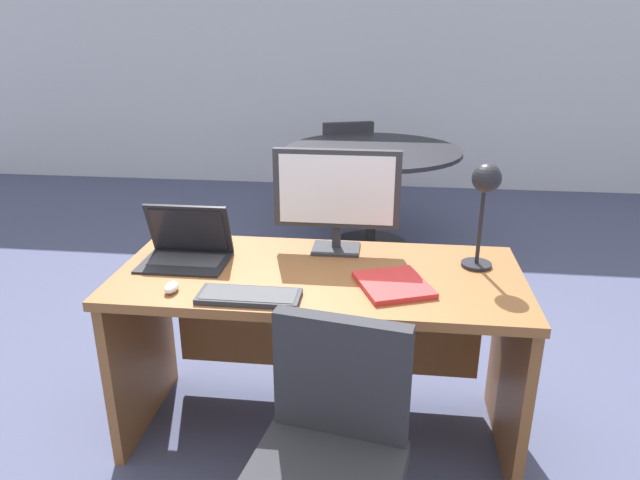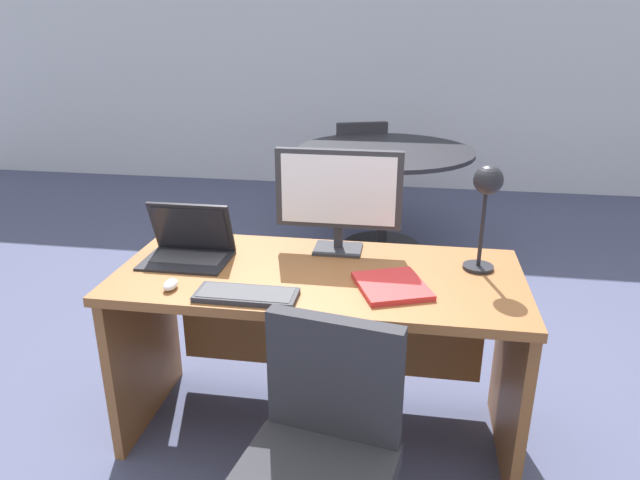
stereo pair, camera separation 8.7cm
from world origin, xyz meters
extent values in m
plane|color=#474C6B|center=(0.00, 1.50, 0.00)|extent=(12.00, 12.00, 0.00)
cube|color=silver|center=(0.00, 4.08, 1.40)|extent=(10.00, 0.10, 2.80)
cube|color=brown|center=(0.00, 0.00, 0.73)|extent=(1.58, 0.71, 0.04)
cube|color=brown|center=(-0.77, 0.00, 0.36)|extent=(0.04, 0.63, 0.72)
cube|color=brown|center=(0.77, 0.00, 0.36)|extent=(0.04, 0.63, 0.72)
cube|color=brown|center=(0.00, 0.27, 0.39)|extent=(1.39, 0.02, 0.50)
cube|color=#2D2D33|center=(0.05, 0.24, 0.76)|extent=(0.20, 0.16, 0.01)
cube|color=#2D2D33|center=(0.05, 0.25, 0.81)|extent=(0.04, 0.02, 0.10)
cube|color=#2D2D33|center=(0.05, 0.24, 1.02)|extent=(0.52, 0.04, 0.33)
cube|color=white|center=(0.05, 0.22, 1.02)|extent=(0.47, 0.00, 0.29)
cube|color=black|center=(-0.55, 0.02, 0.76)|extent=(0.34, 0.25, 0.01)
cube|color=#38383D|center=(-0.55, 0.04, 0.76)|extent=(0.29, 0.14, 0.00)
cube|color=black|center=(-0.55, 0.10, 0.87)|extent=(0.34, 0.09, 0.22)
cube|color=black|center=(-0.55, 0.09, 0.87)|extent=(0.30, 0.07, 0.19)
cube|color=#2D2D33|center=(-0.22, -0.26, 0.76)|extent=(0.36, 0.14, 0.02)
cube|color=#47474C|center=(-0.22, -0.26, 0.77)|extent=(0.33, 0.12, 0.00)
ellipsoid|color=silver|center=(-0.51, -0.24, 0.77)|extent=(0.05, 0.08, 0.04)
cylinder|color=black|center=(0.62, 0.13, 0.76)|extent=(0.12, 0.12, 0.01)
cylinder|color=black|center=(0.62, 0.13, 0.92)|extent=(0.02, 0.02, 0.32)
sphere|color=black|center=(0.62, 0.10, 1.12)|extent=(0.11, 0.11, 0.11)
cube|color=red|center=(0.29, -0.11, 0.76)|extent=(0.32, 0.33, 0.02)
cube|color=#2D2D33|center=(0.13, -0.50, 0.62)|extent=(0.44, 0.14, 0.41)
cylinder|color=black|center=(0.14, 2.19, 0.02)|extent=(0.59, 0.59, 0.04)
cylinder|color=black|center=(0.14, 2.19, 0.40)|extent=(0.08, 0.08, 0.72)
cylinder|color=black|center=(0.14, 2.19, 0.77)|extent=(1.30, 1.30, 0.03)
cylinder|color=black|center=(-0.16, 3.09, 0.02)|extent=(0.56, 0.56, 0.04)
cylinder|color=black|center=(-0.16, 3.09, 0.19)|extent=(0.05, 0.05, 0.31)
cube|color=#2D2D33|center=(-0.16, 3.09, 0.39)|extent=(0.58, 0.58, 0.08)
cube|color=#2D2D33|center=(-0.09, 2.88, 0.64)|extent=(0.43, 0.20, 0.43)
camera|label=1|loc=(0.25, -2.06, 1.67)|focal=32.54mm
camera|label=2|loc=(0.33, -2.04, 1.67)|focal=32.54mm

